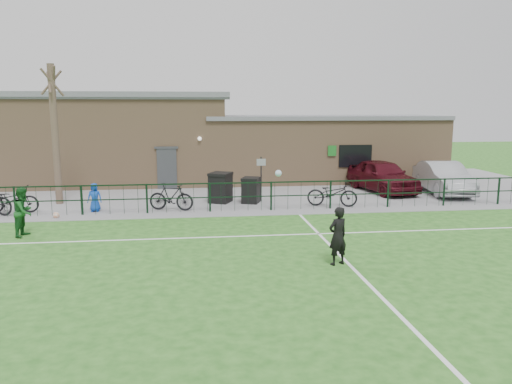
{
  "coord_description": "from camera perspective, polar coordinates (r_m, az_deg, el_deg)",
  "views": [
    {
      "loc": [
        -2.11,
        -11.87,
        4.22
      ],
      "look_at": [
        0.0,
        5.0,
        1.3
      ],
      "focal_mm": 35.0,
      "sensor_mm": 36.0,
      "label": 1
    }
  ],
  "objects": [
    {
      "name": "pitch_line_touch",
      "position": [
        20.23,
        -0.98,
        -2.29
      ],
      "size": [
        28.0,
        0.1,
        0.01
      ],
      "primitive_type": "cube",
      "color": "white",
      "rests_on": "ground"
    },
    {
      "name": "bicycle_c",
      "position": [
        22.13,
        -26.1,
        -0.78
      ],
      "size": [
        2.06,
        0.75,
        1.08
      ],
      "primitive_type": "imported",
      "rotation": [
        0.0,
        0.0,
        1.55
      ],
      "color": "black",
      "rests_on": "paving_strip"
    },
    {
      "name": "bicycle_e",
      "position": [
        21.44,
        8.7,
        -0.16
      ],
      "size": [
        2.23,
        1.33,
        1.11
      ],
      "primitive_type": "imported",
      "rotation": [
        0.0,
        0.0,
        1.27
      ],
      "color": "black",
      "rests_on": "paving_strip"
    },
    {
      "name": "spectator_child",
      "position": [
        21.17,
        -17.96,
        -0.58
      ],
      "size": [
        0.58,
        0.4,
        1.16
      ],
      "primitive_type": "imported",
      "rotation": [
        0.0,
        0.0,
        -0.05
      ],
      "color": "#1244AF",
      "rests_on": "paving_strip"
    },
    {
      "name": "outfield_player",
      "position": [
        18.06,
        -25.01,
        -2.06
      ],
      "size": [
        0.75,
        0.89,
        1.62
      ],
      "primitive_type": "imported",
      "rotation": [
        0.0,
        0.0,
        1.39
      ],
      "color": "#17521E",
      "rests_on": "ground"
    },
    {
      "name": "clubhouse",
      "position": [
        28.46,
        -4.66,
        5.69
      ],
      "size": [
        24.25,
        5.4,
        4.96
      ],
      "color": "#A17E5A",
      "rests_on": "ground"
    },
    {
      "name": "wheelie_bin_left",
      "position": [
        22.12,
        -4.07,
        0.41
      ],
      "size": [
        1.13,
        1.19,
        1.24
      ],
      "primitive_type": "cube",
      "rotation": [
        0.0,
        0.0,
        -0.43
      ],
      "color": "black",
      "rests_on": "paving_strip"
    },
    {
      "name": "pitch_line_mid",
      "position": [
        16.55,
        0.43,
        -5.01
      ],
      "size": [
        28.0,
        0.1,
        0.01
      ],
      "primitive_type": "cube",
      "color": "white",
      "rests_on": "ground"
    },
    {
      "name": "paving_strip",
      "position": [
        25.8,
        -2.34,
        0.35
      ],
      "size": [
        34.0,
        13.0,
        0.02
      ],
      "primitive_type": "cube",
      "color": "gray",
      "rests_on": "ground"
    },
    {
      "name": "bicycle_d",
      "position": [
        20.65,
        -9.68,
        -0.54
      ],
      "size": [
        1.94,
        1.05,
        1.12
      ],
      "primitive_type": "imported",
      "rotation": [
        0.0,
        0.0,
        1.28
      ],
      "color": "black",
      "rests_on": "paving_strip"
    },
    {
      "name": "perimeter_fence",
      "position": [
        20.31,
        -1.05,
        -0.53
      ],
      "size": [
        28.0,
        0.1,
        1.2
      ],
      "primitive_type": "cube",
      "color": "black",
      "rests_on": "ground"
    },
    {
      "name": "goalkeeper_kick",
      "position": [
        13.66,
        9.09,
        -4.73
      ],
      "size": [
        1.48,
        3.9,
        2.16
      ],
      "color": "black",
      "rests_on": "ground"
    },
    {
      "name": "ball_ground",
      "position": [
        20.54,
        -21.86,
        -2.47
      ],
      "size": [
        0.25,
        0.25,
        0.25
      ],
      "primitive_type": "sphere",
      "color": "silver",
      "rests_on": "ground"
    },
    {
      "name": "bare_tree",
      "position": [
        23.16,
        -21.98,
        6.02
      ],
      "size": [
        0.3,
        0.3,
        6.0
      ],
      "primitive_type": "cylinder",
      "color": "#4D3B2E",
      "rests_on": "ground"
    },
    {
      "name": "wheelie_bin_right",
      "position": [
        21.95,
        -0.58,
        0.1
      ],
      "size": [
        0.92,
        0.97,
        1.04
      ],
      "primitive_type": "cube",
      "rotation": [
        0.0,
        0.0,
        -0.36
      ],
      "color": "black",
      "rests_on": "paving_strip"
    },
    {
      "name": "sign_post",
      "position": [
        22.28,
        0.58,
        1.49
      ],
      "size": [
        0.07,
        0.07,
        2.0
      ],
      "primitive_type": "cylinder",
      "rotation": [
        0.0,
        0.0,
        -0.14
      ],
      "color": "black",
      "rests_on": "paving_strip"
    },
    {
      "name": "pitch_line_perp",
      "position": [
        13.25,
        11.48,
        -9.01
      ],
      "size": [
        0.1,
        16.0,
        0.01
      ],
      "primitive_type": "cube",
      "color": "white",
      "rests_on": "ground"
    },
    {
      "name": "car_silver",
      "position": [
        25.99,
        20.62,
        1.53
      ],
      "size": [
        2.18,
        4.84,
        1.54
      ],
      "primitive_type": "imported",
      "rotation": [
        0.0,
        0.0,
        -0.12
      ],
      "color": "#A6A8AE",
      "rests_on": "paving_strip"
    },
    {
      "name": "car_maroon",
      "position": [
        25.66,
        14.24,
        1.83
      ],
      "size": [
        2.69,
        4.95,
        1.6
      ],
      "primitive_type": "imported",
      "rotation": [
        0.0,
        0.0,
        0.18
      ],
      "color": "#460C16",
      "rests_on": "paving_strip"
    },
    {
      "name": "ground",
      "position": [
        12.77,
        2.82,
        -9.56
      ],
      "size": [
        90.0,
        90.0,
        0.0
      ],
      "primitive_type": "plane",
      "color": "#245B1A",
      "rests_on": "ground"
    }
  ]
}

